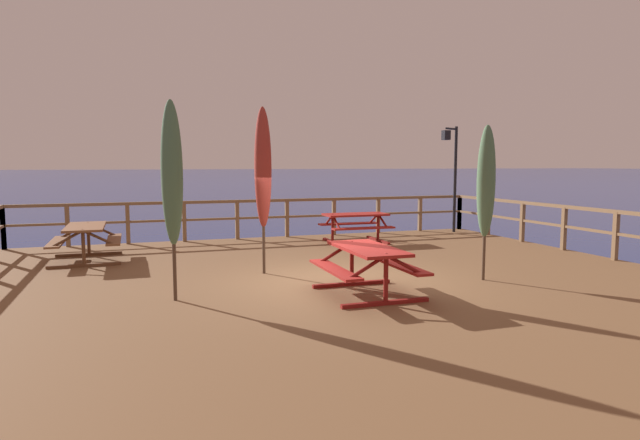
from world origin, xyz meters
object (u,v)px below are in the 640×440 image
at_px(patio_umbrella_short_mid, 172,174).
at_px(lamp_post_hooked, 452,163).
at_px(picnic_table_front_right, 368,260).
at_px(picnic_table_back_left, 86,235).
at_px(patio_umbrella_short_back, 263,168).
at_px(picnic_table_mid_left, 356,222).
at_px(patio_umbrella_tall_mid_left, 486,182).

xyz_separation_m(patio_umbrella_short_mid, lamp_post_hooked, (8.50, 5.78, 0.19)).
bearing_deg(picnic_table_front_right, picnic_table_back_left, 133.85).
bearing_deg(patio_umbrella_short_back, picnic_table_back_left, 142.81).
height_order(picnic_table_mid_left, lamp_post_hooked, lamp_post_hooked).
xyz_separation_m(picnic_table_back_left, lamp_post_hooked, (10.07, 1.71, 1.56)).
distance_m(picnic_table_back_left, patio_umbrella_tall_mid_left, 8.24).
xyz_separation_m(picnic_table_mid_left, patio_umbrella_short_back, (-3.22, -3.23, 1.44)).
xyz_separation_m(picnic_table_front_right, patio_umbrella_short_back, (-1.18, 2.17, 1.44)).
bearing_deg(picnic_table_mid_left, lamp_post_hooked, 15.69).
relative_size(picnic_table_front_right, patio_umbrella_short_mid, 0.56).
relative_size(picnic_table_back_left, patio_umbrella_short_mid, 0.59).
bearing_deg(lamp_post_hooked, picnic_table_front_right, -131.11).
height_order(picnic_table_back_left, patio_umbrella_short_back, patio_umbrella_short_back).
relative_size(picnic_table_front_right, patio_umbrella_tall_mid_left, 0.62).
height_order(picnic_table_mid_left, patio_umbrella_short_mid, patio_umbrella_short_mid).
relative_size(picnic_table_mid_left, patio_umbrella_short_back, 0.54).
bearing_deg(picnic_table_front_right, patio_umbrella_short_mid, 168.26).
height_order(patio_umbrella_tall_mid_left, patio_umbrella_short_mid, patio_umbrella_short_mid).
xyz_separation_m(patio_umbrella_short_back, lamp_post_hooked, (6.76, 4.22, 0.12)).
bearing_deg(patio_umbrella_tall_mid_left, lamp_post_hooked, 62.39).
bearing_deg(patio_umbrella_short_back, picnic_table_front_right, -61.33).
distance_m(patio_umbrella_short_back, patio_umbrella_short_mid, 2.33).
relative_size(picnic_table_back_left, picnic_table_mid_left, 1.07).
height_order(picnic_table_front_right, picnic_table_mid_left, same).
bearing_deg(lamp_post_hooked, patio_umbrella_tall_mid_left, -117.61).
height_order(picnic_table_back_left, patio_umbrella_tall_mid_left, patio_umbrella_tall_mid_left).
distance_m(picnic_table_back_left, picnic_table_front_right, 6.48).
bearing_deg(patio_umbrella_tall_mid_left, patio_umbrella_short_back, 152.95).
xyz_separation_m(picnic_table_front_right, patio_umbrella_short_mid, (-2.92, 0.61, 1.37)).
xyz_separation_m(picnic_table_back_left, picnic_table_front_right, (4.49, -4.67, -0.00)).
relative_size(picnic_table_back_left, lamp_post_hooked, 0.56).
bearing_deg(lamp_post_hooked, patio_umbrella_short_mid, -145.77).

